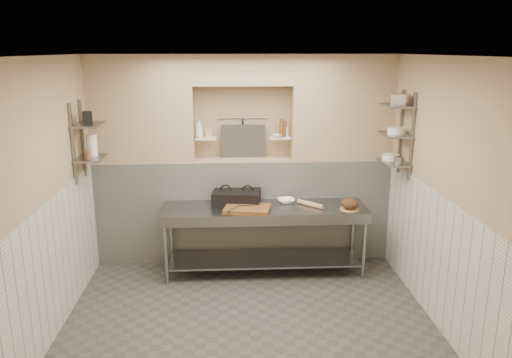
{
  "coord_description": "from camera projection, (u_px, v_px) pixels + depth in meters",
  "views": [
    {
      "loc": [
        -0.19,
        -4.87,
        2.86
      ],
      "look_at": [
        0.13,
        0.9,
        1.35
      ],
      "focal_mm": 35.0,
      "sensor_mm": 36.0,
      "label": 1
    }
  ],
  "objects": [
    {
      "name": "utensil_rail",
      "position": [
        243.0,
        118.0,
        6.8
      ],
      "size": [
        0.7,
        0.02,
        0.02
      ],
      "primitive_type": "cylinder",
      "rotation": [
        0.0,
        1.57,
        0.0
      ],
      "color": "gray",
      "rests_on": "wall_back"
    },
    {
      "name": "condiment_c",
      "position": [
        286.0,
        132.0,
        6.74
      ],
      "size": [
        0.07,
        0.07,
        0.13
      ],
      "primitive_type": "cylinder",
      "color": "white",
      "rests_on": "alcove_shelf_right"
    },
    {
      "name": "cutting_board",
      "position": [
        247.0,
        209.0,
        6.23
      ],
      "size": [
        0.62,
        0.49,
        0.05
      ],
      "primitive_type": "cube",
      "rotation": [
        0.0,
        0.0,
        -0.19
      ],
      "color": "brown",
      "rests_on": "prep_table"
    },
    {
      "name": "jar_alcove",
      "position": [
        209.0,
        133.0,
        6.68
      ],
      "size": [
        0.08,
        0.08,
        0.12
      ],
      "primitive_type": "cube",
      "color": "tan",
      "rests_on": "alcove_shelf_left"
    },
    {
      "name": "hanging_steel",
      "position": [
        243.0,
        130.0,
        6.83
      ],
      "size": [
        0.02,
        0.02,
        0.3
      ],
      "primitive_type": "cylinder",
      "color": "black",
      "rests_on": "utensil_rail"
    },
    {
      "name": "backwall_lower",
      "position": [
        244.0,
        209.0,
        6.95
      ],
      "size": [
        4.0,
        0.4,
        1.4
      ],
      "primitive_type": "cube",
      "color": "silver",
      "rests_on": "floor"
    },
    {
      "name": "mixing_bowl",
      "position": [
        286.0,
        201.0,
        6.55
      ],
      "size": [
        0.25,
        0.25,
        0.06
      ],
      "primitive_type": "imported",
      "rotation": [
        0.0,
        0.0,
        0.12
      ],
      "color": "white",
      "rests_on": "prep_table"
    },
    {
      "name": "bowl_right",
      "position": [
        391.0,
        157.0,
        6.27
      ],
      "size": [
        0.22,
        0.22,
        0.07
      ],
      "primitive_type": "cylinder",
      "color": "white",
      "rests_on": "wall_shelf_right_lower"
    },
    {
      "name": "bread_loaf",
      "position": [
        350.0,
        204.0,
        6.26
      ],
      "size": [
        0.22,
        0.22,
        0.13
      ],
      "primitive_type": "ellipsoid",
      "color": "#4C2D19",
      "rests_on": "bread_board"
    },
    {
      "name": "backwall_pillar_left",
      "position": [
        142.0,
        109.0,
        6.53
      ],
      "size": [
        1.35,
        0.4,
        1.4
      ],
      "primitive_type": "cube",
      "color": "tan",
      "rests_on": "backwall_lower"
    },
    {
      "name": "basket_right",
      "position": [
        399.0,
        99.0,
        5.95
      ],
      "size": [
        0.23,
        0.25,
        0.13
      ],
      "primitive_type": "cube",
      "rotation": [
        0.0,
        0.0,
        -0.36
      ],
      "color": "gray",
      "rests_on": "wall_shelf_right_upper"
    },
    {
      "name": "shelf_rail_right_a",
      "position": [
        401.0,
        132.0,
        6.29
      ],
      "size": [
        0.03,
        0.03,
        1.05
      ],
      "primitive_type": "cube",
      "color": "slate",
      "rests_on": "wall_right"
    },
    {
      "name": "bread_board",
      "position": [
        350.0,
        209.0,
        6.28
      ],
      "size": [
        0.24,
        0.24,
        0.01
      ],
      "primitive_type": "cylinder",
      "color": "tan",
      "rests_on": "prep_table"
    },
    {
      "name": "wall_shelf_right_mid",
      "position": [
        395.0,
        134.0,
        6.09
      ],
      "size": [
        0.3,
        0.5,
        0.02
      ],
      "primitive_type": "cube",
      "color": "slate",
      "rests_on": "wall_right"
    },
    {
      "name": "shelf_rail_left_a",
      "position": [
        83.0,
        139.0,
        6.09
      ],
      "size": [
        0.03,
        0.03,
        0.95
      ],
      "primitive_type": "cube",
      "color": "slate",
      "rests_on": "wall_left"
    },
    {
      "name": "jar_left",
      "position": [
        88.0,
        154.0,
        5.81
      ],
      "size": [
        0.08,
        0.08,
        0.12
      ],
      "primitive_type": "cylinder",
      "color": "brown",
      "rests_on": "wall_shelf_left_lower"
    },
    {
      "name": "shelf_rail_right_b",
      "position": [
        412.0,
        137.0,
        5.9
      ],
      "size": [
        0.03,
        0.03,
        1.05
      ],
      "primitive_type": "cube",
      "color": "slate",
      "rests_on": "wall_right"
    },
    {
      "name": "bottle_soap",
      "position": [
        199.0,
        129.0,
        6.6
      ],
      "size": [
        0.13,
        0.13,
        0.25
      ],
      "primitive_type": "imported",
      "rotation": [
        0.0,
        0.0,
        0.37
      ],
      "color": "white",
      "rests_on": "alcove_shelf_left"
    },
    {
      "name": "panini_press",
      "position": [
        237.0,
        196.0,
        6.55
      ],
      "size": [
        0.66,
        0.52,
        0.17
      ],
      "rotation": [
        0.0,
        0.0,
        -0.12
      ],
      "color": "black",
      "rests_on": "prep_table"
    },
    {
      "name": "splash_panel",
      "position": [
        243.0,
        141.0,
        6.81
      ],
      "size": [
        0.6,
        0.08,
        0.45
      ],
      "primitive_type": "cube",
      "rotation": [
        -0.14,
        0.0,
        0.0
      ],
      "color": "#383330",
      "rests_on": "alcove_sill"
    },
    {
      "name": "tongs",
      "position": [
        233.0,
        209.0,
        6.13
      ],
      "size": [
        0.19,
        0.25,
        0.03
      ],
      "primitive_type": "cylinder",
      "rotation": [
        1.57,
        0.0,
        -0.63
      ],
      "color": "gray",
      "rests_on": "cutting_board"
    },
    {
      "name": "wainscot_right",
      "position": [
        433.0,
        256.0,
        5.37
      ],
      "size": [
        0.02,
        3.9,
        1.4
      ],
      "primitive_type": "cube",
      "color": "silver",
      "rests_on": "floor"
    },
    {
      "name": "wall_shelf_right_upper",
      "position": [
        397.0,
        106.0,
        6.0
      ],
      "size": [
        0.3,
        0.5,
        0.03
      ],
      "primitive_type": "cube",
      "color": "slate",
      "rests_on": "wall_right"
    },
    {
      "name": "condiment_b",
      "position": [
        281.0,
        128.0,
        6.68
      ],
      "size": [
        0.06,
        0.06,
        0.24
      ],
      "primitive_type": "cylinder",
      "color": "brown",
      "rests_on": "alcove_shelf_right"
    },
    {
      "name": "wall_front",
      "position": [
        261.0,
        287.0,
        3.15
      ],
      "size": [
        4.0,
        0.1,
        2.8
      ],
      "primitive_type": "cube",
      "color": "tan",
      "rests_on": "ground"
    },
    {
      "name": "bowl_right_mid",
      "position": [
        396.0,
        131.0,
        6.05
      ],
      "size": [
        0.21,
        0.21,
        0.08
      ],
      "primitive_type": "cylinder",
      "color": "white",
      "rests_on": "wall_shelf_right_mid"
    },
    {
      "name": "knife_blade",
      "position": [
        250.0,
        205.0,
        6.29
      ],
      "size": [
        0.28,
        0.06,
        0.01
      ],
      "primitive_type": "cube",
      "rotation": [
        0.0,
        0.0,
        0.09
      ],
      "color": "gray",
      "rests_on": "cutting_board"
    },
    {
      "name": "wall_shelf_left_lower",
      "position": [
        91.0,
        158.0,
        5.95
      ],
      "size": [
        0.3,
        0.5,
        0.02
      ],
      "primitive_type": "cube",
      "color": "slate",
      "rests_on": "wall_left"
    },
    {
      "name": "shelf_rail_left_b",
      "position": [
        73.0,
        145.0,
        5.7
      ],
      "size": [
        0.03,
        0.03,
        0.95
      ],
      "primitive_type": "cube",
      "color": "slate",
      "rests_on": "wall_left"
    },
    {
      "name": "wall_shelf_right_lower",
      "position": [
        393.0,
        162.0,
        6.17
      ],
      "size": [
        0.3,
        0.5,
        0.02
      ],
      "primitive_type": "cube",
      "color": "slate",
      "rests_on": "wall_right"
    },
    {
      "name": "box_left_upper",
      "position": [
        87.0,
        117.0,
        5.82
      ],
      "size": [
        0.13,
        0.13,
        0.15
      ],
      "primitive_type": "cube",
      "rotation": [
        0.0,
        0.0,
        0.34
      ],
      "color": "black",
      "rests_on": "wall_shelf_left_upper"
    },
    {
      "name": "alcove_sill",
      "position": [
        243.0,
        159.0,
        6.78
      ],
      "size": [
        1.3,
        0.4,
        0.02
      ],
      "primitive_type": "cube",
      "color": "tan",
      "rests_on": "backwall_lower"
    },
    {
      "name": "jug_left",
      "position": [
        92.0,
        145.0,
        5.99
      ],
      "size": [
        0.13,
        0.13,
        0.26
      ],
      "primitive_type": "cylinder",
      "color": "white",
      "rests_on": "wall_shelf_left_lower"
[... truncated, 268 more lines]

